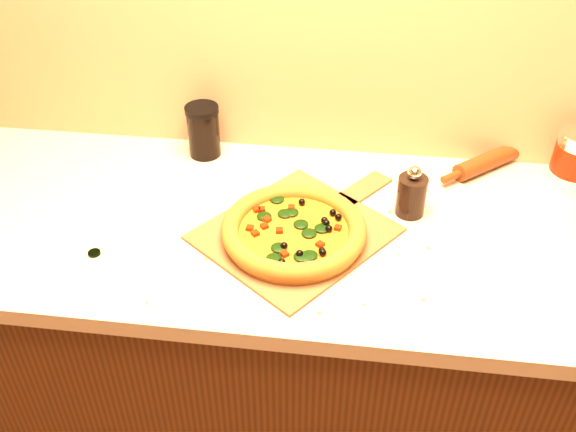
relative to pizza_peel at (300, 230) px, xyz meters
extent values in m
cube|color=#42240E|center=(0.01, 0.03, -0.47)|extent=(2.80, 0.65, 0.86)
cube|color=#C1AE97|center=(0.01, 0.03, -0.02)|extent=(2.84, 0.68, 0.04)
cube|color=brown|center=(-0.01, -0.01, 0.00)|extent=(0.49, 0.50, 0.01)
cube|color=brown|center=(0.14, 0.18, 0.00)|extent=(0.14, 0.15, 0.01)
cylinder|color=#A66729|center=(-0.01, -0.03, 0.01)|extent=(0.30, 0.30, 0.01)
cylinder|color=orange|center=(-0.01, -0.03, 0.02)|extent=(0.25, 0.25, 0.01)
torus|color=brown|center=(-0.01, -0.03, 0.03)|extent=(0.32, 0.32, 0.04)
ellipsoid|color=black|center=(0.04, 0.00, 0.03)|extent=(0.03, 0.03, 0.01)
sphere|color=black|center=(-0.05, -0.05, 0.03)|extent=(0.02, 0.02, 0.02)
cube|color=#911A05|center=(0.01, -0.08, 0.03)|extent=(0.02, 0.02, 0.01)
cylinder|color=black|center=(-0.43, -0.13, 0.00)|extent=(0.03, 0.03, 0.01)
cylinder|color=black|center=(0.24, 0.10, 0.04)|extent=(0.07, 0.07, 0.10)
sphere|color=silver|center=(0.24, 0.10, 0.11)|extent=(0.03, 0.03, 0.03)
cylinder|color=#5A270F|center=(0.45, 0.32, 0.02)|extent=(0.20, 0.18, 0.05)
cylinder|color=#5A270F|center=(0.56, 0.41, 0.02)|extent=(0.05, 0.05, 0.02)
cylinder|color=#5A270F|center=(0.35, 0.23, 0.02)|extent=(0.05, 0.05, 0.02)
cylinder|color=silver|center=(0.63, 0.25, 0.07)|extent=(0.11, 0.11, 0.15)
cylinder|color=black|center=(-0.28, 0.29, 0.06)|extent=(0.08, 0.08, 0.12)
cylinder|color=black|center=(-0.28, 0.29, 0.13)|extent=(0.09, 0.09, 0.02)
camera|label=1|loc=(0.12, -1.10, 0.90)|focal=40.00mm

